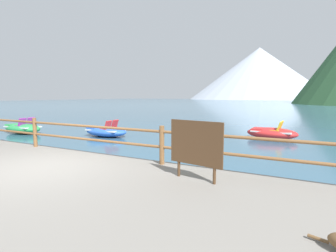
# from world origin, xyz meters

# --- Properties ---
(ground_plane) EXTENTS (200.00, 200.00, 0.00)m
(ground_plane) POSITION_xyz_m (0.00, 40.00, 0.00)
(ground_plane) COLOR #38607A
(dock_railing) EXTENTS (23.92, 0.12, 0.95)m
(dock_railing) POSITION_xyz_m (-0.00, 1.55, 0.98)
(dock_railing) COLOR brown
(dock_railing) RESTS_ON promenade_dock
(sign_board) EXTENTS (1.17, 0.24, 1.19)m
(sign_board) POSITION_xyz_m (3.56, 0.81, 1.13)
(sign_board) COLOR beige
(sign_board) RESTS_ON promenade_dock
(pedal_boat_0) EXTENTS (2.38, 1.31, 0.85)m
(pedal_boat_0) POSITION_xyz_m (-3.56, 6.32, 0.27)
(pedal_boat_0) COLOR blue
(pedal_boat_0) RESTS_ON ground
(pedal_boat_1) EXTENTS (2.40, 1.37, 0.88)m
(pedal_boat_1) POSITION_xyz_m (4.02, 9.42, 0.29)
(pedal_boat_1) COLOR red
(pedal_boat_1) RESTS_ON ground
(pedal_boat_2) EXTENTS (2.49, 1.23, 0.88)m
(pedal_boat_2) POSITION_xyz_m (-8.32, 5.00, 0.30)
(pedal_boat_2) COLOR green
(pedal_boat_2) RESTS_ON ground
(distant_peak) EXTENTS (75.16, 75.16, 28.11)m
(distant_peak) POSITION_xyz_m (-19.16, 149.95, 14.05)
(distant_peak) COLOR #A8B2C1
(distant_peak) RESTS_ON ground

